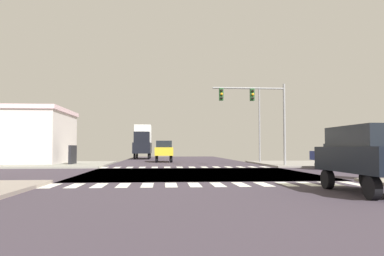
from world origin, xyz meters
TOP-DOWN VIEW (x-y plane):
  - ground at (0.00, 0.00)m, footprint 90.00×90.00m
  - sidewalk_corner_ne at (13.00, 12.00)m, footprint 12.00×12.00m
  - sidewalk_corner_nw at (-13.00, 12.00)m, footprint 12.00×12.00m
  - crosswalk_near at (-0.25, -7.30)m, footprint 13.50×2.00m
  - crosswalk_far at (-0.25, 7.30)m, footprint 13.50×2.00m
  - traffic_signal_mast at (5.74, 7.49)m, footprint 6.17×0.55m
  - street_lamp at (7.54, 14.75)m, footprint 1.78×0.32m
  - bank_building at (-17.88, 14.85)m, footprint 14.21×9.54m
  - suv_crossing_2 at (-2.00, 18.74)m, footprint 1.96×4.60m
  - box_truck_queued_1 at (-5.00, 31.30)m, footprint 2.40×7.20m
  - suv_trailing_3 at (5.00, -10.86)m, footprint 1.96×4.60m
  - sedan_middle_2 at (11.08, 3.50)m, footprint 4.30×1.80m

SIDE VIEW (x-z plane):
  - ground at x=0.00m, z-range -0.05..0.00m
  - crosswalk_near at x=-0.25m, z-range 0.00..0.01m
  - crosswalk_far at x=-0.25m, z-range 0.00..0.01m
  - sidewalk_corner_ne at x=13.00m, z-range 0.00..0.14m
  - sidewalk_corner_nw at x=-13.00m, z-range 0.00..0.14m
  - sedan_middle_2 at x=11.08m, z-range 0.18..2.06m
  - suv_crossing_2 at x=-2.00m, z-range 0.22..2.56m
  - suv_trailing_3 at x=5.00m, z-range 0.22..2.56m
  - box_truck_queued_1 at x=-5.00m, z-range 0.14..4.99m
  - bank_building at x=-17.88m, z-range 0.01..5.40m
  - street_lamp at x=7.54m, z-range 0.78..8.64m
  - traffic_signal_mast at x=5.74m, z-range 1.64..8.59m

